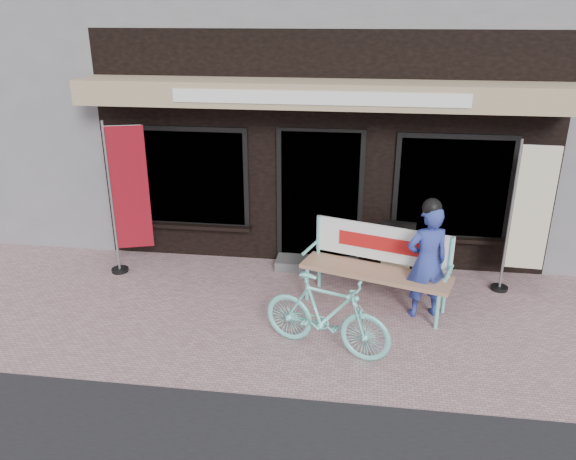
# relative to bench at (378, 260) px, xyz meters

# --- Properties ---
(ground) EXTENTS (70.00, 70.00, 0.00)m
(ground) POSITION_rel_bench_xyz_m (-0.92, -0.75, -0.65)
(ground) COLOR #AA8287
(ground) RESTS_ON ground
(storefront) EXTENTS (7.00, 6.77, 6.00)m
(storefront) POSITION_rel_bench_xyz_m (-0.92, 4.22, 2.34)
(storefront) COLOR black
(storefront) RESTS_ON ground
(bench) EXTENTS (2.11, 1.11, 1.11)m
(bench) POSITION_rel_bench_xyz_m (0.00, 0.00, 0.00)
(bench) COLOR #72E0D3
(bench) RESTS_ON ground
(person) EXTENTS (0.65, 0.53, 1.65)m
(person) POSITION_rel_bench_xyz_m (0.62, -0.25, 0.16)
(person) COLOR #2A3A93
(person) RESTS_ON ground
(bicycle) EXTENTS (1.68, 0.97, 0.97)m
(bicycle) POSITION_rel_bench_xyz_m (-0.61, -1.27, -0.16)
(bicycle) COLOR #72E0D3
(bicycle) RESTS_ON ground
(nobori_red) EXTENTS (0.70, 0.35, 2.38)m
(nobori_red) POSITION_rel_bench_xyz_m (-3.76, 0.54, 0.58)
(nobori_red) COLOR gray
(nobori_red) RESTS_ON ground
(nobori_cream) EXTENTS (0.66, 0.26, 2.25)m
(nobori_cream) POSITION_rel_bench_xyz_m (2.04, 0.62, 0.51)
(nobori_cream) COLOR gray
(nobori_cream) RESTS_ON ground
(menu_stand) EXTENTS (0.51, 0.18, 1.00)m
(menu_stand) POSITION_rel_bench_xyz_m (0.28, 0.62, -0.14)
(menu_stand) COLOR black
(menu_stand) RESTS_ON ground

